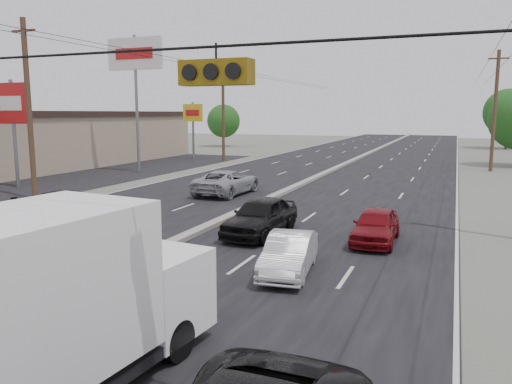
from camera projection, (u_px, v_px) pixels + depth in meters
road_surface at (316, 178)px, 37.65m from camera, size 20.00×160.00×0.02m
center_median at (316, 177)px, 37.63m from camera, size 0.50×160.00×0.20m
strip_mall at (3, 144)px, 42.24m from camera, size 12.00×42.00×4.60m
parking_lot at (90, 176)px, 39.30m from camera, size 10.00×42.00×0.02m
utility_pole_left_b at (29, 109)px, 27.67m from camera, size 1.60×0.30×10.00m
utility_pole_left_c at (223, 111)px, 50.60m from camera, size 1.60×0.30×10.00m
utility_pole_right_c at (495, 110)px, 41.43m from camera, size 1.60×0.30×10.00m
pole_sign_mid at (13, 109)px, 32.07m from camera, size 2.60×0.25×7.00m
pole_sign_billboard at (135, 62)px, 39.74m from camera, size 5.00×0.25×11.00m
pole_sign_far at (193, 118)px, 51.99m from camera, size 2.20×0.25×6.00m
tree_left_far at (224, 121)px, 72.64m from camera, size 4.80×4.80×6.12m
tree_right_far at (508, 112)px, 67.68m from camera, size 6.40×6.40×8.16m
box_truck at (39, 309)px, 8.13m from camera, size 2.97×6.84×3.37m
red_sedan at (102, 281)px, 12.81m from camera, size 1.52×3.88×1.26m
queue_car_a at (261, 217)px, 20.04m from camera, size 2.09×4.62×1.54m
queue_car_b at (289, 254)px, 15.27m from camera, size 1.77×3.85×1.22m
queue_car_e at (376, 226)px, 18.90m from camera, size 1.60×3.89×1.32m
oncoming_near at (70, 205)px, 22.93m from camera, size 2.46×4.98×1.39m
oncoming_far at (227, 182)px, 30.15m from camera, size 2.62×5.39×1.48m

